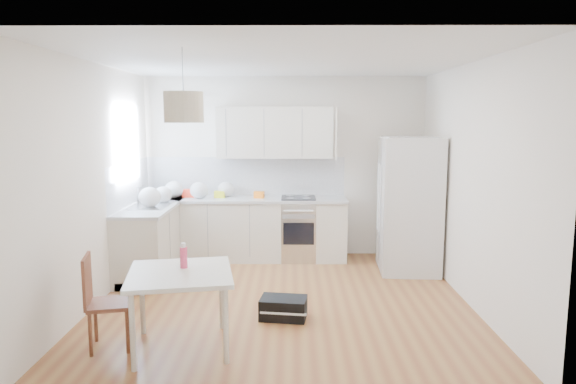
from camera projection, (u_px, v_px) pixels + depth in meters
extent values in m
plane|color=brown|center=(283.00, 301.00, 5.90)|extent=(4.20, 4.20, 0.00)
plane|color=white|center=(283.00, 60.00, 5.52)|extent=(4.20, 4.20, 0.00)
plane|color=white|center=(285.00, 167.00, 7.79)|extent=(4.20, 0.00, 4.20)
plane|color=white|center=(95.00, 184.00, 5.72)|extent=(0.00, 4.20, 4.20)
plane|color=white|center=(471.00, 185.00, 5.70)|extent=(0.00, 4.20, 4.20)
cube|color=#BFE0F9|center=(127.00, 144.00, 6.81)|extent=(0.02, 1.00, 1.00)
cube|color=beige|center=(245.00, 230.00, 7.63)|extent=(3.00, 0.60, 0.88)
cube|color=beige|center=(153.00, 239.00, 7.04)|extent=(0.60, 1.80, 0.88)
cube|color=#A3A6A8|center=(244.00, 199.00, 7.56)|extent=(3.02, 0.64, 0.04)
cube|color=#A3A6A8|center=(152.00, 206.00, 6.97)|extent=(0.64, 1.82, 0.04)
cube|color=white|center=(246.00, 176.00, 7.81)|extent=(3.00, 0.01, 0.58)
cube|color=white|center=(130.00, 183.00, 6.93)|extent=(0.01, 1.80, 0.58)
cube|color=beige|center=(275.00, 133.00, 7.56)|extent=(1.70, 0.32, 0.75)
cube|color=beige|center=(180.00, 274.00, 4.60)|extent=(1.06, 1.06, 0.04)
cylinder|color=beige|center=(133.00, 332.00, 4.22)|extent=(0.05, 0.05, 0.68)
cylinder|color=beige|center=(226.00, 326.00, 4.35)|extent=(0.05, 0.05, 0.68)
cylinder|color=beige|center=(142.00, 300.00, 4.96)|extent=(0.05, 0.05, 0.68)
cylinder|color=beige|center=(222.00, 295.00, 5.09)|extent=(0.05, 0.05, 0.68)
cylinder|color=#D53B5C|center=(184.00, 255.00, 4.71)|extent=(0.09, 0.09, 0.23)
cube|color=black|center=(283.00, 308.00, 5.38)|extent=(0.51, 0.37, 0.22)
cylinder|color=beige|center=(184.00, 107.00, 4.56)|extent=(0.45, 0.45, 0.27)
ellipsoid|color=silver|center=(174.00, 189.00, 7.55)|extent=(0.28, 0.23, 0.25)
ellipsoid|color=silver|center=(199.00, 190.00, 7.49)|extent=(0.27, 0.23, 0.24)
ellipsoid|color=silver|center=(226.00, 189.00, 7.64)|extent=(0.25, 0.21, 0.23)
ellipsoid|color=silver|center=(163.00, 195.00, 7.13)|extent=(0.25, 0.21, 0.22)
ellipsoid|color=silver|center=(150.00, 197.00, 6.77)|extent=(0.29, 0.25, 0.26)
cube|color=orange|center=(259.00, 195.00, 7.53)|extent=(0.16, 0.12, 0.10)
cube|color=yellow|center=(220.00, 194.00, 7.57)|extent=(0.16, 0.11, 0.10)
cube|color=red|center=(189.00, 193.00, 7.62)|extent=(0.18, 0.12, 0.12)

